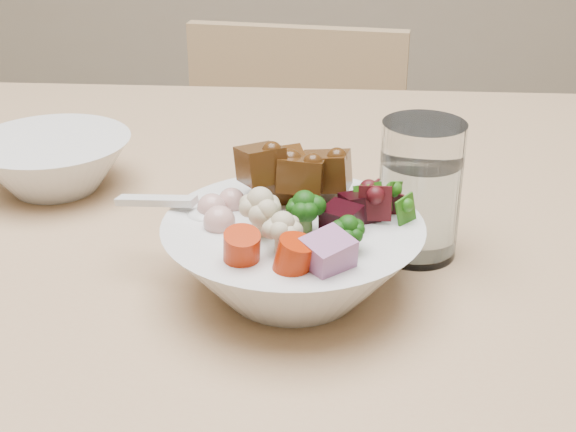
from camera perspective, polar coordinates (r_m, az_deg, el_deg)
The scene contains 6 objects.
dining_table at distance 0.67m, azimuth 12.88°, elevation -11.08°, with size 1.76×1.00×0.83m.
chair_far at distance 1.42m, azimuth -0.23°, elevation -2.08°, with size 0.43×0.43×0.83m.
food_bowl at distance 0.59m, azimuth 0.50°, elevation -2.56°, with size 0.19×0.19×0.10m.
soup_spoon at distance 0.60m, azimuth -6.58°, elevation 0.26°, with size 0.10×0.05×0.02m.
water_glass at distance 0.64m, azimuth 9.32°, elevation 1.47°, with size 0.06×0.06×0.11m.
side_bowl at distance 0.79m, azimuth -16.32°, elevation 3.59°, with size 0.15×0.15×0.05m, color silver, non-canonical shape.
Camera 1 is at (0.05, -0.69, 1.14)m, focal length 50.00 mm.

